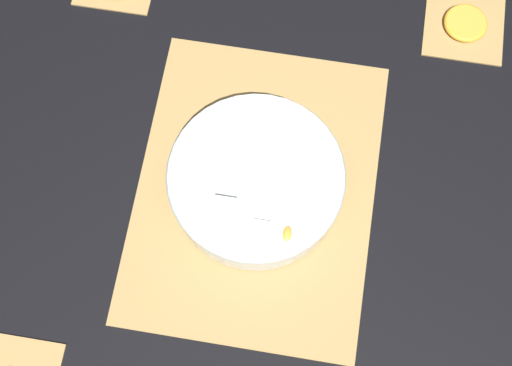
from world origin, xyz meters
TOP-DOWN VIEW (x-y plane):
  - ground_plane at (0.00, 0.00)m, footprint 6.00×6.00m
  - bamboo_mat_center at (0.00, 0.00)m, footprint 0.45×0.34m
  - coaster_mat_far_left at (-0.32, 0.28)m, footprint 0.12×0.12m
  - fruit_salad_bowl at (0.00, -0.00)m, footprint 0.25×0.25m
  - orange_slice_whole at (-0.32, 0.28)m, footprint 0.07×0.07m

SIDE VIEW (x-z plane):
  - ground_plane at x=0.00m, z-range 0.00..0.00m
  - coaster_mat_far_left at x=-0.32m, z-range 0.00..0.01m
  - bamboo_mat_center at x=0.00m, z-range 0.00..0.01m
  - orange_slice_whole at x=-0.32m, z-range 0.01..0.02m
  - fruit_salad_bowl at x=0.00m, z-range 0.01..0.08m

